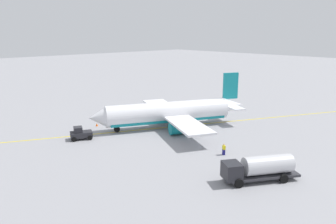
% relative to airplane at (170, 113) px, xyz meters
% --- Properties ---
extents(ground_plane, '(400.00, 400.00, 0.00)m').
position_rel_airplane_xyz_m(ground_plane, '(0.41, -0.19, -2.79)').
color(ground_plane, '#939399').
extents(airplane, '(29.42, 27.24, 9.94)m').
position_rel_airplane_xyz_m(airplane, '(0.00, 0.00, 0.00)').
color(airplane, white).
rests_on(airplane, ground).
extents(fuel_tanker, '(9.48, 6.92, 3.15)m').
position_rel_airplane_xyz_m(fuel_tanker, '(8.17, 24.53, -1.07)').
color(fuel_tanker, '#2D2D33').
rests_on(fuel_tanker, ground).
extents(pushback_tug, '(4.10, 3.46, 2.20)m').
position_rel_airplane_xyz_m(pushback_tug, '(16.19, -4.98, -1.78)').
color(pushback_tug, '#232328').
rests_on(pushback_tug, ground).
extents(refueling_worker, '(0.58, 0.63, 1.71)m').
position_rel_airplane_xyz_m(refueling_worker, '(4.27, 16.10, -1.97)').
color(refueling_worker, navy).
rests_on(refueling_worker, ground).
extents(safety_cone_nose, '(0.50, 0.50, 0.56)m').
position_rel_airplane_xyz_m(safety_cone_nose, '(9.95, -10.17, -2.51)').
color(safety_cone_nose, '#F2590F').
rests_on(safety_cone_nose, ground).
extents(safety_cone_wingtip, '(0.65, 0.65, 0.72)m').
position_rel_airplane_xyz_m(safety_cone_wingtip, '(8.70, -8.08, -2.43)').
color(safety_cone_wingtip, '#F2590F').
rests_on(safety_cone_wingtip, ground).
extents(taxi_line_marking, '(80.52, 36.97, 0.01)m').
position_rel_airplane_xyz_m(taxi_line_marking, '(0.41, -0.19, -2.78)').
color(taxi_line_marking, yellow).
rests_on(taxi_line_marking, ground).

